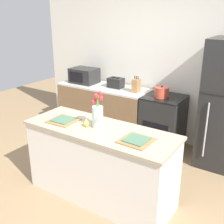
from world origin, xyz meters
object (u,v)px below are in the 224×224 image
Objects in this scene: toaster at (116,83)px; plate_setting_right at (136,140)px; plate_setting_left at (63,120)px; knife_block at (136,86)px; flower_vase at (98,115)px; stove_range at (163,123)px; pear_figurine at (86,123)px; microwave at (84,76)px; cooking_pot at (162,92)px.

plate_setting_right is at bearing -51.90° from toaster.
plate_setting_left is 1.22× the size of knife_block.
knife_block is (0.11, 1.63, 0.08)m from plate_setting_left.
flower_vase is 1.59m from knife_block.
knife_block is (0.43, -0.06, 0.03)m from toaster.
stove_range is 8.25× the size of pear_figurine.
flower_vase is 2.15m from microwave.
microwave is (-0.67, -0.03, 0.05)m from toaster.
cooking_pot is (0.11, 1.53, -0.09)m from flower_vase.
plate_setting_right is 2.59m from microwave.
plate_setting_right is at bearing -76.49° from stove_range.
plate_setting_left is at bearing 180.00° from plate_setting_right.
microwave is at bearing -177.27° from toaster.
plate_setting_left is at bearing -59.02° from microwave.
plate_setting_right is 1.18× the size of toaster.
plate_setting_right is at bearing -1.39° from pear_figurine.
flower_vase reaches higher than pear_figurine.
toaster reaches higher than plate_setting_left.
stove_range is at bearing 80.99° from pear_figurine.
microwave reaches higher than plate_setting_right.
cooking_pot is 1.56m from microwave.
stove_range is 0.53m from cooking_pot.
microwave reaches higher than toaster.
pear_figurine is at bearing -153.26° from flower_vase.
pear_figurine reaches higher than plate_setting_left.
cooking_pot reaches higher than plate_setting_right.
pear_figurine is 2.12m from microwave.
stove_range is 3.16× the size of toaster.
plate_setting_left is 0.69× the size of microwave.
plate_setting_left is at bearing -177.29° from pear_figurine.
knife_block is at bearing 102.81° from flower_vase.
stove_range is at bearing 84.95° from flower_vase.
plate_setting_left is (-0.60, -1.66, 0.47)m from stove_range.
cooking_pot is at bearing 86.00° from flower_vase.
knife_block is (-0.23, 1.61, 0.05)m from pear_figurine.
plate_setting_right reaches higher than stove_range.
cooking_pot is (-0.03, -0.06, 0.52)m from stove_range.
cooking_pot is at bearing -2.90° from knife_block.
stove_range is 1.84× the size of microwave.
flower_vase is at bearing -94.00° from cooking_pot.
toaster is (-0.93, 0.03, 0.53)m from stove_range.
pear_figurine is at bearing 2.71° from plate_setting_left.
toaster is at bearing 2.73° from microwave.
stove_range is 1.07m from toaster.
stove_range is 1.70m from flower_vase.
plate_setting_right is 1.66m from cooking_pot.
microwave reaches higher than cooking_pot.
flower_vase is at bearing -95.05° from stove_range.
stove_range is 1.74m from pear_figurine.
flower_vase reaches higher than stove_range.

